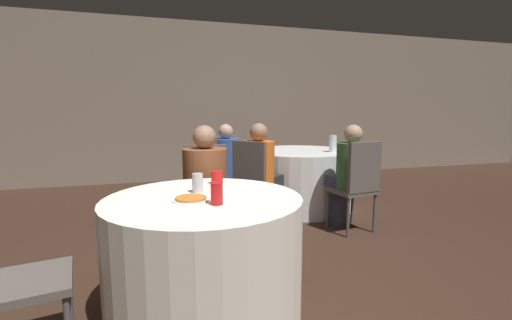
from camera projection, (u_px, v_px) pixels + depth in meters
wall_back at (178, 102)px, 6.04m from camera, size 16.00×0.06×2.80m
table_near at (205, 257)px, 2.06m from camera, size 1.16×1.16×0.74m
table_far at (300, 179)px, 4.47m from camera, size 1.36×1.36×0.74m
chair_near_north at (206, 190)px, 3.01m from camera, size 0.45×0.46×0.94m
chair_far_west at (218, 170)px, 4.04m from camera, size 0.44×0.43×0.94m
chair_far_south at (358, 180)px, 3.45m from camera, size 0.45×0.46×0.94m
chair_far_southwest at (253, 178)px, 3.53m from camera, size 0.56×0.56×0.94m
person_green_jacket at (347, 177)px, 3.61m from camera, size 0.35×0.50×1.11m
person_orange_shirt at (262, 175)px, 3.67m from camera, size 0.47×0.46×1.12m
person_blue_shirt at (232, 169)px, 4.10m from camera, size 0.51×0.36×1.09m
person_floral_shirt at (205, 191)px, 2.85m from camera, size 0.40×0.53×1.13m
pizza_plate_near at (191, 199)px, 1.94m from camera, size 0.21×0.21×0.02m
soda_can_silver at (198, 183)px, 2.11m from camera, size 0.07×0.07×0.12m
soda_can_red at (217, 194)px, 1.84m from camera, size 0.07×0.07×0.12m
cup_near at (217, 177)px, 2.37m from camera, size 0.08×0.08×0.09m
bottle_far at (333, 144)px, 4.23m from camera, size 0.09×0.09×0.21m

